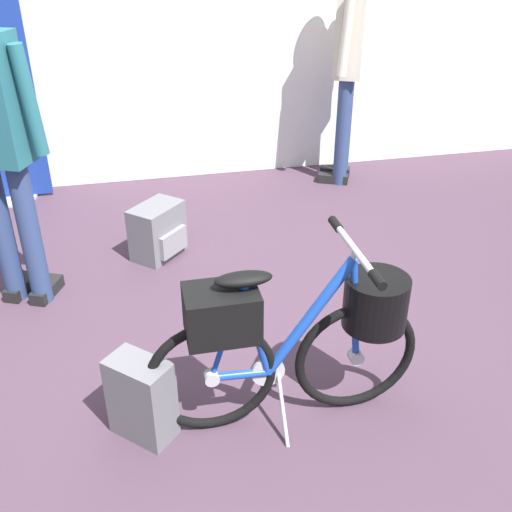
# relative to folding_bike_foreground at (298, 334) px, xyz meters

# --- Properties ---
(ground_plane) EXTENTS (7.30, 7.30, 0.00)m
(ground_plane) POSITION_rel_folding_bike_foreground_xyz_m (-0.09, 0.20, -0.43)
(ground_plane) COLOR #473342
(back_wall) EXTENTS (7.30, 0.10, 2.64)m
(back_wall) POSITION_rel_folding_bike_foreground_xyz_m (-0.09, 2.90, 0.89)
(back_wall) COLOR white
(back_wall) RESTS_ON ground_plane
(folding_bike_foreground) EXTENTS (1.14, 0.53, 0.81)m
(folding_bike_foreground) POSITION_rel_folding_bike_foreground_xyz_m (0.00, 0.00, 0.00)
(folding_bike_foreground) COLOR black
(folding_bike_foreground) RESTS_ON ground_plane
(visitor_near_wall) EXTENTS (0.36, 0.49, 1.72)m
(visitor_near_wall) POSITION_rel_folding_bike_foreground_xyz_m (1.10, 2.50, 0.57)
(visitor_near_wall) COLOR navy
(visitor_near_wall) RESTS_ON ground_plane
(backpack_on_floor) EXTENTS (0.29, 0.29, 0.36)m
(backpack_on_floor) POSITION_rel_folding_bike_foreground_xyz_m (-0.63, 0.04, -0.25)
(backpack_on_floor) COLOR slate
(backpack_on_floor) RESTS_ON ground_plane
(handbag_on_floor) EXTENTS (0.38, 0.39, 0.34)m
(handbag_on_floor) POSITION_rel_folding_bike_foreground_xyz_m (-0.45, 1.54, -0.26)
(handbag_on_floor) COLOR slate
(handbag_on_floor) RESTS_ON ground_plane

